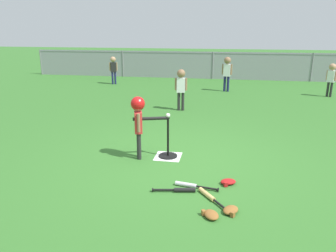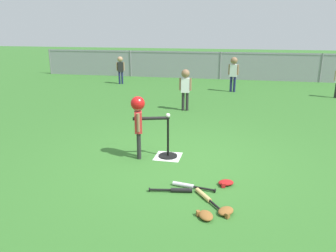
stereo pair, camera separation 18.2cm
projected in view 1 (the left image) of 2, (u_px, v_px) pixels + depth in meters
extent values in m
plane|color=#336B28|center=(184.00, 162.00, 5.41)|extent=(60.00, 60.00, 0.00)
cube|color=white|center=(168.00, 156.00, 5.64)|extent=(0.44, 0.44, 0.01)
cylinder|color=black|center=(168.00, 156.00, 5.63)|extent=(0.32, 0.32, 0.03)
cylinder|color=black|center=(168.00, 137.00, 5.53)|extent=(0.04, 0.04, 0.67)
cylinder|color=black|center=(168.00, 118.00, 5.44)|extent=(0.06, 0.06, 0.02)
sphere|color=white|center=(168.00, 115.00, 5.42)|extent=(0.07, 0.07, 0.07)
cylinder|color=#262626|center=(139.00, 144.00, 5.56)|extent=(0.07, 0.07, 0.46)
cylinder|color=#262626|center=(139.00, 146.00, 5.46)|extent=(0.07, 0.07, 0.46)
cube|color=red|center=(138.00, 122.00, 5.39)|extent=(0.18, 0.23, 0.35)
cylinder|color=#8C6647|center=(138.00, 119.00, 5.51)|extent=(0.05, 0.05, 0.30)
cylinder|color=#8C6647|center=(139.00, 123.00, 5.27)|extent=(0.05, 0.05, 0.30)
sphere|color=#8C6647|center=(138.00, 105.00, 5.31)|extent=(0.20, 0.20, 0.20)
sphere|color=red|center=(138.00, 104.00, 5.30)|extent=(0.23, 0.23, 0.23)
cylinder|color=black|center=(151.00, 119.00, 5.40)|extent=(0.59, 0.23, 0.06)
cylinder|color=#262626|center=(331.00, 90.00, 10.40)|extent=(0.07, 0.07, 0.47)
cylinder|color=#262626|center=(328.00, 89.00, 10.47)|extent=(0.07, 0.07, 0.47)
cube|color=white|center=(331.00, 76.00, 10.31)|extent=(0.24, 0.22, 0.37)
cylinder|color=tan|center=(336.00, 76.00, 10.22)|extent=(0.05, 0.05, 0.31)
cylinder|color=tan|center=(327.00, 75.00, 10.40)|extent=(0.05, 0.05, 0.31)
sphere|color=tan|center=(333.00, 67.00, 10.23)|extent=(0.21, 0.21, 0.21)
cylinder|color=#191E4C|center=(115.00, 78.00, 12.78)|extent=(0.07, 0.07, 0.47)
cylinder|color=#191E4C|center=(113.00, 78.00, 12.76)|extent=(0.07, 0.07, 0.47)
cube|color=black|center=(113.00, 67.00, 12.65)|extent=(0.24, 0.21, 0.37)
cylinder|color=tan|center=(117.00, 66.00, 12.68)|extent=(0.05, 0.05, 0.32)
cylinder|color=tan|center=(110.00, 67.00, 12.61)|extent=(0.05, 0.05, 0.32)
sphere|color=tan|center=(113.00, 59.00, 12.56)|extent=(0.21, 0.21, 0.21)
cylinder|color=#191E4C|center=(228.00, 84.00, 11.29)|extent=(0.08, 0.08, 0.53)
cylinder|color=#191E4C|center=(225.00, 84.00, 11.32)|extent=(0.08, 0.08, 0.53)
cube|color=white|center=(227.00, 70.00, 11.17)|extent=(0.25, 0.17, 0.41)
cylinder|color=#8C6647|center=(231.00, 70.00, 11.12)|extent=(0.06, 0.06, 0.35)
cylinder|color=#8C6647|center=(223.00, 69.00, 11.21)|extent=(0.06, 0.06, 0.35)
sphere|color=#8C6647|center=(228.00, 60.00, 11.07)|extent=(0.23, 0.23, 0.23)
cylinder|color=#262626|center=(183.00, 101.00, 8.71)|extent=(0.08, 0.08, 0.49)
cylinder|color=#262626|center=(179.00, 101.00, 8.72)|extent=(0.08, 0.08, 0.49)
cube|color=white|center=(181.00, 85.00, 8.59)|extent=(0.23, 0.15, 0.38)
cylinder|color=#8C6647|center=(186.00, 84.00, 8.57)|extent=(0.05, 0.05, 0.33)
cylinder|color=#8C6647|center=(176.00, 84.00, 8.60)|extent=(0.05, 0.05, 0.33)
sphere|color=#8C6647|center=(181.00, 73.00, 8.50)|extent=(0.22, 0.22, 0.22)
cylinder|color=silver|center=(186.00, 185.00, 4.57)|extent=(0.31, 0.11, 0.06)
cylinder|color=black|center=(207.00, 188.00, 4.47)|extent=(0.30, 0.08, 0.03)
cylinder|color=black|center=(218.00, 190.00, 4.42)|extent=(0.02, 0.05, 0.05)
cylinder|color=#DBB266|center=(207.00, 194.00, 4.30)|extent=(0.24, 0.30, 0.06)
cylinder|color=black|center=(222.00, 206.00, 4.02)|extent=(0.22, 0.28, 0.03)
cylinder|color=black|center=(230.00, 212.00, 3.88)|extent=(0.05, 0.04, 0.05)
cylinder|color=black|center=(185.00, 190.00, 4.42)|extent=(0.30, 0.11, 0.06)
cylinder|color=black|center=(163.00, 190.00, 4.42)|extent=(0.29, 0.08, 0.03)
cylinder|color=black|center=(153.00, 190.00, 4.42)|extent=(0.02, 0.05, 0.05)
ellipsoid|color=brown|center=(231.00, 210.00, 3.92)|extent=(0.25, 0.27, 0.07)
cube|color=brown|center=(233.00, 214.00, 3.83)|extent=(0.06, 0.06, 0.06)
ellipsoid|color=brown|center=(211.00, 215.00, 3.82)|extent=(0.24, 0.27, 0.07)
cube|color=brown|center=(203.00, 213.00, 3.87)|extent=(0.06, 0.06, 0.06)
ellipsoid|color=#B21919|center=(228.00, 182.00, 4.64)|extent=(0.27, 0.23, 0.07)
cube|color=#B21919|center=(226.00, 184.00, 4.56)|extent=(0.06, 0.06, 0.06)
cylinder|color=slate|center=(41.00, 62.00, 15.34)|extent=(0.06, 0.06, 1.15)
cylinder|color=slate|center=(123.00, 64.00, 14.65)|extent=(0.06, 0.06, 1.15)
cylinder|color=slate|center=(213.00, 65.00, 13.97)|extent=(0.06, 0.06, 1.15)
cylinder|color=slate|center=(312.00, 67.00, 13.29)|extent=(0.06, 0.06, 1.15)
cube|color=gray|center=(213.00, 53.00, 13.82)|extent=(16.00, 0.03, 0.03)
cube|color=gray|center=(213.00, 65.00, 13.97)|extent=(16.00, 0.01, 1.15)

